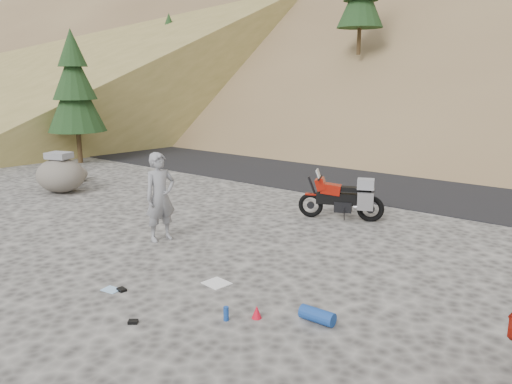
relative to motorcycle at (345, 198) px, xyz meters
The scene contains 14 objects.
ground 3.89m from the motorcycle, 103.16° to the right, with size 140.00×140.00×0.00m, color #3C3A38.
road 5.34m from the motorcycle, 99.50° to the left, with size 120.00×7.00×0.05m, color black.
conifer_verge 12.14m from the motorcycle, behind, with size 2.20×2.20×5.04m.
motorcycle is the anchor object (origin of this frame).
man 4.37m from the motorcycle, 122.36° to the right, with size 0.67×0.44×1.85m, color gray.
boulder 8.33m from the motorcycle, 162.62° to the right, with size 1.66×1.45×1.17m.
small_rock 9.08m from the motorcycle, behind, with size 0.84×0.77×0.46m.
gear_white_cloth 4.68m from the motorcycle, 88.90° to the right, with size 0.40×0.35×0.01m, color white.
gear_blue_mat 5.23m from the motorcycle, 66.37° to the right, with size 0.20×0.20×0.51m, color navy.
gear_bottle 5.63m from the motorcycle, 79.27° to the right, with size 0.08×0.08×0.21m, color navy.
gear_funnel 5.39m from the motorcycle, 75.48° to the right, with size 0.15×0.15×0.19m, color red.
gear_glove_a 5.88m from the motorcycle, 99.09° to the right, with size 0.15×0.11×0.04m, color black.
gear_glove_b 6.39m from the motorcycle, 89.39° to the right, with size 0.13×0.10×0.04m, color black.
gear_blue_cloth 5.99m from the motorcycle, 100.49° to the right, with size 0.28×0.21×0.01m, color #99C5ED.
Camera 1 is at (6.17, -6.60, 3.39)m, focal length 35.00 mm.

